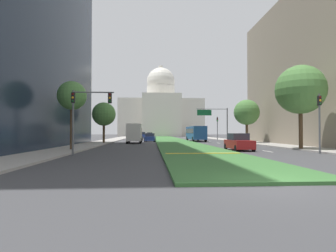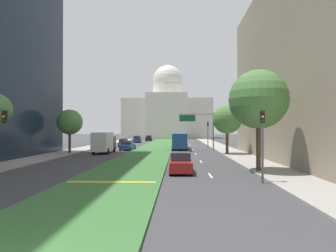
{
  "view_description": "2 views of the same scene",
  "coord_description": "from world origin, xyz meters",
  "px_view_note": "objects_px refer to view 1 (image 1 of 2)",
  "views": [
    {
      "loc": [
        -4.18,
        -9.4,
        1.91
      ],
      "look_at": [
        -0.21,
        55.38,
        3.26
      ],
      "focal_mm": 29.33,
      "sensor_mm": 36.0,
      "label": 1
    },
    {
      "loc": [
        4.56,
        -6.38,
        3.79
      ],
      "look_at": [
        2.02,
        60.28,
        4.39
      ],
      "focal_mm": 30.23,
      "sensor_mm": 36.0,
      "label": 2
    }
  ],
  "objects_px": {
    "sedan_midblock": "(150,138)",
    "box_truck_delivery": "(134,133)",
    "sedan_lead_stopped": "(239,142)",
    "sedan_very_far": "(150,135)",
    "traffic_light_near_left": "(84,108)",
    "street_tree_left_mid": "(104,114)",
    "street_tree_right_near": "(300,90)",
    "sedan_distant": "(138,137)",
    "traffic_light_near_right": "(320,115)",
    "traffic_light_far_right": "(217,125)",
    "city_bus": "(196,132)",
    "capitol_building": "(161,112)",
    "sedan_far_horizon": "(142,135)",
    "overhead_guide_sign": "(215,117)",
    "street_tree_left_near": "(72,96)",
    "street_tree_right_mid": "(247,112)"
  },
  "relations": [
    {
      "from": "city_bus",
      "to": "traffic_light_near_left",
      "type": "bearing_deg",
      "value": -113.73
    },
    {
      "from": "sedan_far_horizon",
      "to": "city_bus",
      "type": "relative_size",
      "value": 0.42
    },
    {
      "from": "traffic_light_near_left",
      "to": "city_bus",
      "type": "xyz_separation_m",
      "value": [
        14.22,
        32.35,
        -2.03
      ]
    },
    {
      "from": "street_tree_left_near",
      "to": "city_bus",
      "type": "distance_m",
      "value": 31.47
    },
    {
      "from": "street_tree_right_near",
      "to": "city_bus",
      "type": "distance_m",
      "value": 27.84
    },
    {
      "from": "street_tree_left_near",
      "to": "sedan_lead_stopped",
      "type": "height_order",
      "value": "street_tree_left_near"
    },
    {
      "from": "street_tree_right_mid",
      "to": "sedan_far_horizon",
      "type": "relative_size",
      "value": 1.55
    },
    {
      "from": "overhead_guide_sign",
      "to": "street_tree_left_near",
      "type": "bearing_deg",
      "value": -130.15
    },
    {
      "from": "traffic_light_far_right",
      "to": "street_tree_right_near",
      "type": "xyz_separation_m",
      "value": [
        1.11,
        -31.69,
        2.99
      ]
    },
    {
      "from": "sedan_very_far",
      "to": "street_tree_left_mid",
      "type": "bearing_deg",
      "value": -99.08
    },
    {
      "from": "street_tree_right_mid",
      "to": "sedan_midblock",
      "type": "distance_m",
      "value": 18.27
    },
    {
      "from": "traffic_light_near_left",
      "to": "street_tree_left_mid",
      "type": "relative_size",
      "value": 0.78
    },
    {
      "from": "sedan_midblock",
      "to": "street_tree_left_mid",
      "type": "bearing_deg",
      "value": -135.83
    },
    {
      "from": "overhead_guide_sign",
      "to": "sedan_far_horizon",
      "type": "relative_size",
      "value": 1.4
    },
    {
      "from": "capitol_building",
      "to": "street_tree_right_mid",
      "type": "height_order",
      "value": "capitol_building"
    },
    {
      "from": "traffic_light_near_right",
      "to": "city_bus",
      "type": "bearing_deg",
      "value": 100.14
    },
    {
      "from": "sedan_very_far",
      "to": "traffic_light_near_left",
      "type": "bearing_deg",
      "value": -94.09
    },
    {
      "from": "sedan_midblock",
      "to": "city_bus",
      "type": "distance_m",
      "value": 9.43
    },
    {
      "from": "street_tree_left_mid",
      "to": "sedan_midblock",
      "type": "distance_m",
      "value": 11.13
    },
    {
      "from": "capitol_building",
      "to": "street_tree_right_near",
      "type": "relative_size",
      "value": 3.99
    },
    {
      "from": "traffic_light_near_left",
      "to": "traffic_light_far_right",
      "type": "distance_m",
      "value": 42.38
    },
    {
      "from": "sedan_lead_stopped",
      "to": "sedan_very_far",
      "type": "bearing_deg",
      "value": 98.57
    },
    {
      "from": "capitol_building",
      "to": "traffic_light_near_right",
      "type": "height_order",
      "value": "capitol_building"
    },
    {
      "from": "sedan_lead_stopped",
      "to": "box_truck_delivery",
      "type": "xyz_separation_m",
      "value": [
        -11.69,
        18.75,
        0.86
      ]
    },
    {
      "from": "street_tree_left_mid",
      "to": "sedan_distant",
      "type": "xyz_separation_m",
      "value": [
        4.8,
        17.02,
        -3.97
      ]
    },
    {
      "from": "sedan_midblock",
      "to": "sedan_very_far",
      "type": "distance_m",
      "value": 37.58
    },
    {
      "from": "capitol_building",
      "to": "traffic_light_far_right",
      "type": "height_order",
      "value": "capitol_building"
    },
    {
      "from": "sedan_midblock",
      "to": "box_truck_delivery",
      "type": "relative_size",
      "value": 0.72
    },
    {
      "from": "street_tree_right_near",
      "to": "street_tree_left_mid",
      "type": "height_order",
      "value": "street_tree_right_near"
    },
    {
      "from": "sedan_distant",
      "to": "overhead_guide_sign",
      "type": "bearing_deg",
      "value": -32.04
    },
    {
      "from": "sedan_lead_stopped",
      "to": "city_bus",
      "type": "height_order",
      "value": "city_bus"
    },
    {
      "from": "traffic_light_near_left",
      "to": "street_tree_left_near",
      "type": "bearing_deg",
      "value": 113.71
    },
    {
      "from": "city_bus",
      "to": "street_tree_left_near",
      "type": "bearing_deg",
      "value": -122.71
    },
    {
      "from": "traffic_light_near_right",
      "to": "traffic_light_far_right",
      "type": "bearing_deg",
      "value": 90.0
    },
    {
      "from": "street_tree_left_mid",
      "to": "sedan_distant",
      "type": "height_order",
      "value": "street_tree_left_mid"
    },
    {
      "from": "sedan_lead_stopped",
      "to": "sedan_very_far",
      "type": "relative_size",
      "value": 0.97
    },
    {
      "from": "street_tree_left_mid",
      "to": "sedan_far_horizon",
      "type": "distance_m",
      "value": 34.87
    },
    {
      "from": "traffic_light_near_right",
      "to": "city_bus",
      "type": "relative_size",
      "value": 0.47
    },
    {
      "from": "capitol_building",
      "to": "sedan_lead_stopped",
      "type": "bearing_deg",
      "value": -87.06
    },
    {
      "from": "street_tree_left_near",
      "to": "street_tree_right_mid",
      "type": "bearing_deg",
      "value": 34.39
    },
    {
      "from": "street_tree_right_mid",
      "to": "city_bus",
      "type": "relative_size",
      "value": 0.66
    },
    {
      "from": "sedan_very_far",
      "to": "sedan_lead_stopped",
      "type": "bearing_deg",
      "value": -81.43
    },
    {
      "from": "street_tree_right_mid",
      "to": "sedan_very_far",
      "type": "distance_m",
      "value": 48.34
    },
    {
      "from": "traffic_light_far_right",
      "to": "sedan_very_far",
      "type": "bearing_deg",
      "value": 116.46
    },
    {
      "from": "street_tree_left_near",
      "to": "street_tree_right_mid",
      "type": "relative_size",
      "value": 0.97
    },
    {
      "from": "traffic_light_near_right",
      "to": "street_tree_right_near",
      "type": "relative_size",
      "value": 0.58
    },
    {
      "from": "city_bus",
      "to": "sedan_midblock",
      "type": "bearing_deg",
      "value": -165.83
    },
    {
      "from": "traffic_light_near_left",
      "to": "traffic_light_near_right",
      "type": "height_order",
      "value": "same"
    },
    {
      "from": "traffic_light_near_left",
      "to": "street_tree_right_near",
      "type": "distance_m",
      "value": 21.89
    },
    {
      "from": "street_tree_right_mid",
      "to": "city_bus",
      "type": "xyz_separation_m",
      "value": [
        -6.88,
        10.03,
        -3.32
      ]
    }
  ]
}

